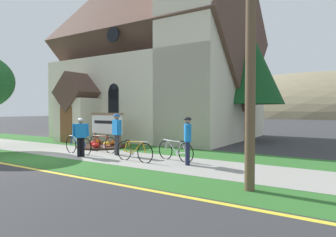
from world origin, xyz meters
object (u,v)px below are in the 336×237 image
at_px(bicycle_orange, 78,145).
at_px(bicycle_green, 134,151).
at_px(cyclist_in_orange_jersey, 81,134).
at_px(cyclist_in_blue_jersey, 117,131).
at_px(roadside_conifer, 248,64).
at_px(church_sign, 107,124).
at_px(bicycle_silver, 175,151).
at_px(bicycle_red, 103,144).
at_px(cyclist_in_red_jersey, 188,137).

bearing_deg(bicycle_orange, bicycle_green, -1.95).
xyz_separation_m(bicycle_orange, cyclist_in_orange_jersey, (0.68, -0.45, 0.53)).
relative_size(cyclist_in_blue_jersey, roadside_conifer, 0.24).
bearing_deg(cyclist_in_orange_jersey, church_sign, 116.45).
height_order(bicycle_green, bicycle_silver, same).
bearing_deg(bicycle_red, cyclist_in_orange_jersey, -82.79).
bearing_deg(bicycle_red, cyclist_in_red_jersey, -7.59).
bearing_deg(cyclist_in_blue_jersey, bicycle_silver, 4.26).
relative_size(church_sign, cyclist_in_orange_jersey, 1.44).
xyz_separation_m(bicycle_green, cyclist_in_red_jersey, (2.01, 0.44, 0.59)).
height_order(bicycle_green, cyclist_in_red_jersey, cyclist_in_red_jersey).
xyz_separation_m(bicycle_green, roadside_conifer, (1.25, 9.55, 4.33)).
xyz_separation_m(bicycle_red, roadside_conifer, (3.93, 8.48, 4.33)).
bearing_deg(cyclist_in_red_jersey, church_sign, 159.75).
bearing_deg(church_sign, cyclist_in_red_jersey, -20.25).
height_order(bicycle_red, roadside_conifer, roadside_conifer).
height_order(cyclist_in_orange_jersey, cyclist_in_red_jersey, cyclist_in_red_jersey).
distance_m(bicycle_green, cyclist_in_red_jersey, 2.14).
distance_m(bicycle_green, roadside_conifer, 10.56).
height_order(cyclist_in_red_jersey, roadside_conifer, roadside_conifer).
bearing_deg(roadside_conifer, cyclist_in_red_jersey, -85.19).
relative_size(bicycle_green, roadside_conifer, 0.25).
xyz_separation_m(bicycle_green, bicycle_silver, (1.22, 0.94, -0.00)).
height_order(bicycle_orange, cyclist_in_blue_jersey, cyclist_in_blue_jersey).
relative_size(bicycle_green, cyclist_in_red_jersey, 1.08).
xyz_separation_m(church_sign, roadside_conifer, (5.24, 6.89, 3.55)).
bearing_deg(bicycle_red, roadside_conifer, 65.14).
distance_m(bicycle_green, bicycle_silver, 1.54).
distance_m(bicycle_silver, cyclist_in_red_jersey, 1.11).
bearing_deg(bicycle_orange, bicycle_red, 62.02).
xyz_separation_m(bicycle_green, cyclist_in_blue_jersey, (-1.53, 0.73, 0.65)).
bearing_deg(bicycle_silver, bicycle_green, -142.45).
xyz_separation_m(cyclist_in_blue_jersey, cyclist_in_red_jersey, (3.54, -0.30, -0.06)).
bearing_deg(roadside_conifer, cyclist_in_blue_jersey, -107.49).
bearing_deg(cyclist_in_blue_jersey, cyclist_in_orange_jersey, -132.38).
height_order(bicycle_orange, cyclist_in_orange_jersey, cyclist_in_orange_jersey).
bearing_deg(roadside_conifer, bicycle_silver, -90.17).
relative_size(bicycle_orange, roadside_conifer, 0.25).
relative_size(cyclist_in_orange_jersey, roadside_conifer, 0.22).
distance_m(cyclist_in_blue_jersey, roadside_conifer, 9.94).
xyz_separation_m(bicycle_orange, roadside_conifer, (4.44, 9.44, 4.33)).
xyz_separation_m(bicycle_orange, cyclist_in_red_jersey, (5.20, 0.33, 0.59)).
xyz_separation_m(church_sign, cyclist_in_red_jersey, (6.01, -2.22, -0.19)).
bearing_deg(cyclist_in_red_jersey, bicycle_orange, -176.40).
distance_m(church_sign, bicycle_orange, 2.78).
distance_m(cyclist_in_red_jersey, roadside_conifer, 9.88).
bearing_deg(cyclist_in_blue_jersey, church_sign, 142.12).
xyz_separation_m(bicycle_red, bicycle_silver, (3.91, -0.12, -0.00)).
bearing_deg(cyclist_in_blue_jersey, bicycle_red, 164.18).
distance_m(bicycle_orange, bicycle_green, 3.19).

